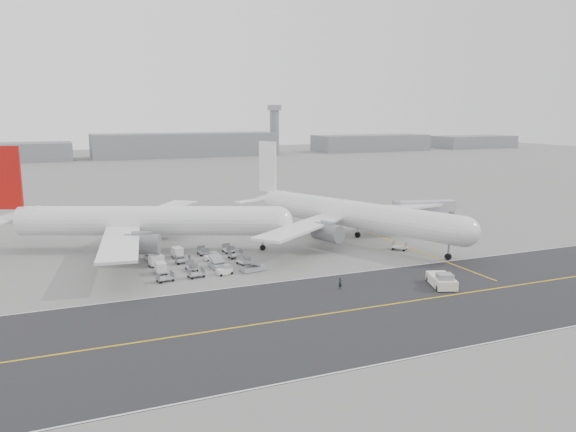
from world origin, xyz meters
name	(u,v)px	position (x,y,z in m)	size (l,w,h in m)	color
ground	(287,277)	(0.00, 0.00, 0.00)	(700.00, 700.00, 0.00)	gray
taxiway	(370,307)	(5.02, -17.98, 0.01)	(220.00, 59.00, 0.03)	#2B2B2D
horizon_buildings	(170,157)	(30.00, 260.00, 0.00)	(520.00, 28.00, 28.00)	gray
control_tower	(275,128)	(100.00, 265.00, 16.25)	(7.00, 7.00, 31.25)	gray
airliner_a	(142,221)	(-19.21, 27.25, 5.84)	(55.80, 54.65, 20.28)	white
airliner_b	(350,214)	(22.12, 19.55, 5.70)	(53.08, 54.28, 19.79)	white
pushback_tug	(442,280)	(20.06, -13.99, 0.99)	(5.02, 8.50, 2.42)	silver
jet_bridge	(426,208)	(46.85, 27.27, 4.17)	(16.00, 6.44, 5.98)	gray
gse_cluster	(201,265)	(-11.44, 12.11, 0.00)	(22.54, 21.72, 2.03)	gray
stray_dolly	(399,250)	(27.17, 8.37, 0.00)	(1.75, 2.84, 1.75)	silver
ground_crew_a	(340,283)	(4.96, -9.16, 0.90)	(0.65, 0.43, 1.80)	black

